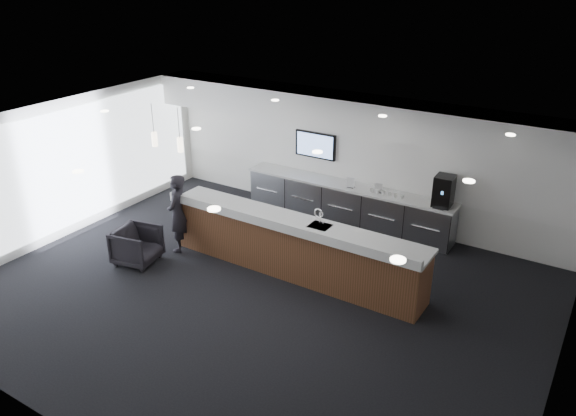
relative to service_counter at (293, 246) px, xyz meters
The scene contains 25 objects.
ground 1.19m from the service_counter, 97.37° to the right, with size 10.00×10.00×0.00m, color black.
ceiling 2.64m from the service_counter, 97.37° to the right, with size 10.00×8.00×0.02m, color black.
back_wall 3.11m from the service_counter, 92.58° to the left, with size 10.00×0.02×3.00m, color white.
left_wall 5.32m from the service_counter, 168.61° to the right, with size 0.02×8.00×3.00m, color white.
right_wall 5.06m from the service_counter, 11.99° to the right, with size 0.02×8.00×3.00m, color white.
soffit_bulkhead 3.26m from the service_counter, 93.04° to the left, with size 10.00×0.90×0.70m, color white.
alcove_panel 3.11m from the service_counter, 92.61° to the left, with size 9.80×0.06×1.40m, color white.
window_blinds_wall 5.28m from the service_counter, 168.53° to the right, with size 0.04×7.36×2.55m, color silver.
back_credenza 2.61m from the service_counter, 92.94° to the left, with size 5.06×0.66×0.95m.
wall_tv 3.27m from the service_counter, 111.54° to the left, with size 1.05×0.08×0.62m.
pendant_left 3.05m from the service_counter, behind, with size 0.12×0.12×0.30m, color beige.
pendant_right 3.65m from the service_counter, behind, with size 0.12×0.12×0.30m, color beige.
ceiling_can_lights 2.61m from the service_counter, 97.37° to the right, with size 7.00×5.00×0.02m, color white, non-canonical shape.
service_counter is the anchor object (origin of this frame).
coffee_machine 3.39m from the service_counter, 51.48° to the left, with size 0.39×0.51×0.66m.
info_sign_left 2.52m from the service_counter, 90.00° to the left, with size 0.18×0.02×0.25m, color white.
info_sign_right 2.67m from the service_counter, 75.59° to the left, with size 0.17×0.02×0.22m, color white.
armchair 3.17m from the service_counter, 155.68° to the right, with size 0.80×0.82×0.75m, color black.
lounge_guest 2.58m from the service_counter, behind, with size 0.61×0.40×1.67m, color black.
cup_0 2.80m from the service_counter, 64.03° to the left, with size 0.09×0.09×0.09m, color white.
cup_1 2.74m from the service_counter, 66.69° to the left, with size 0.09×0.09×0.09m, color white.
cup_2 2.69m from the service_counter, 69.46° to the left, with size 0.09×0.09×0.09m, color white.
cup_3 2.65m from the service_counter, 72.34° to the left, with size 0.09×0.09×0.09m, color white.
cup_4 2.61m from the service_counter, 75.31° to the left, with size 0.09×0.09×0.09m, color white.
cup_5 2.58m from the service_counter, 78.36° to the left, with size 0.09×0.09×0.09m, color white.
Camera 1 is at (5.13, -7.15, 5.68)m, focal length 35.00 mm.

